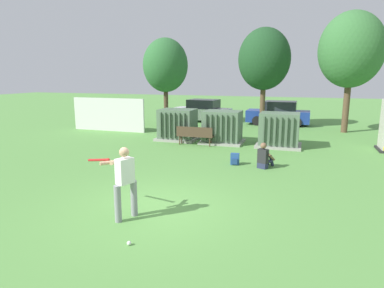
{
  "coord_description": "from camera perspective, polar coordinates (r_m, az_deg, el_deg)",
  "views": [
    {
      "loc": [
        3.49,
        -7.5,
        3.35
      ],
      "look_at": [
        -0.15,
        3.5,
        1.0
      ],
      "focal_mm": 31.7,
      "sensor_mm": 36.0,
      "label": 1
    }
  ],
  "objects": [
    {
      "name": "parked_car_left_of_center",
      "position": [
        24.17,
        14.34,
        4.95
      ],
      "size": [
        4.22,
        1.96,
        1.62
      ],
      "color": "navy",
      "rests_on": "ground"
    },
    {
      "name": "park_bench",
      "position": [
        16.45,
        0.48,
        1.61
      ],
      "size": [
        1.81,
        0.44,
        0.92
      ],
      "color": "#4C3828",
      "rests_on": "ground"
    },
    {
      "name": "batter",
      "position": [
        8.13,
        -11.43,
        -5.76
      ],
      "size": [
        1.57,
        0.89,
        1.74
      ],
      "color": "gray",
      "rests_on": "ground"
    },
    {
      "name": "transformer_mid_east",
      "position": [
        16.62,
        14.46,
        2.24
      ],
      "size": [
        2.1,
        1.7,
        1.62
      ],
      "color": "#9E9B93",
      "rests_on": "ground"
    },
    {
      "name": "parked_car_leftmost",
      "position": [
        25.11,
        1.7,
        5.53
      ],
      "size": [
        4.37,
        2.29,
        1.62
      ],
      "color": "silver",
      "rests_on": "ground"
    },
    {
      "name": "transformer_mid_west",
      "position": [
        17.07,
        5.13,
        2.79
      ],
      "size": [
        2.1,
        1.7,
        1.62
      ],
      "color": "#9E9B93",
      "rests_on": "ground"
    },
    {
      "name": "ground_plane",
      "position": [
        8.93,
        -6.28,
        -10.65
      ],
      "size": [
        96.0,
        96.0,
        0.0
      ],
      "primitive_type": "plane",
      "color": "#5B9947"
    },
    {
      "name": "sports_ball",
      "position": [
        7.2,
        -10.55,
        -16.08
      ],
      "size": [
        0.09,
        0.09,
        0.09
      ],
      "primitive_type": "sphere",
      "color": "white",
      "rests_on": "ground"
    },
    {
      "name": "transformer_west",
      "position": [
        17.86,
        -2.44,
        3.22
      ],
      "size": [
        2.1,
        1.7,
        1.62
      ],
      "color": "#9E9B93",
      "rests_on": "ground"
    },
    {
      "name": "tree_center_right",
      "position": [
        22.08,
        25.21,
        14.11
      ],
      "size": [
        3.64,
        3.64,
        6.96
      ],
      "color": "brown",
      "rests_on": "ground"
    },
    {
      "name": "tree_center_left",
      "position": [
        22.91,
        12.07,
        13.76
      ],
      "size": [
        3.33,
        3.33,
        6.36
      ],
      "color": "brown",
      "rests_on": "ground"
    },
    {
      "name": "fence_panel",
      "position": [
        21.41,
        -13.88,
        4.84
      ],
      "size": [
        4.8,
        0.12,
        2.0
      ],
      "primitive_type": "cube",
      "color": "silver",
      "rests_on": "ground"
    },
    {
      "name": "seated_spectator",
      "position": [
        12.75,
        12.08,
        -2.29
      ],
      "size": [
        0.66,
        0.79,
        0.96
      ],
      "color": "#282D4C",
      "rests_on": "ground"
    },
    {
      "name": "backpack",
      "position": [
        13.03,
        7.22,
        -2.56
      ],
      "size": [
        0.34,
        0.28,
        0.44
      ],
      "color": "#264C8C",
      "rests_on": "ground"
    },
    {
      "name": "tree_left",
      "position": [
        23.74,
        -4.49,
        13.04
      ],
      "size": [
        3.06,
        3.06,
        5.85
      ],
      "color": "#4C3828",
      "rests_on": "ground"
    }
  ]
}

